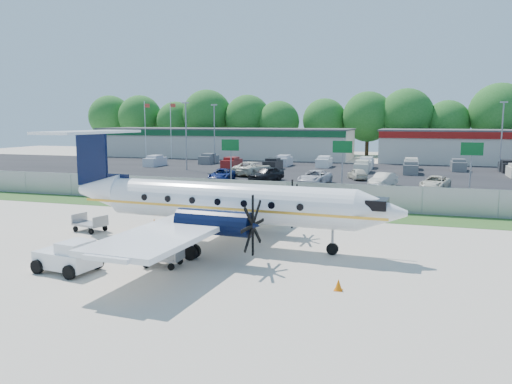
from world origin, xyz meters
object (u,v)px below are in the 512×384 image
(aircraft, at_px, (221,202))
(baggage_cart_near, at_px, (90,224))
(pushback_tug, at_px, (69,257))
(baggage_cart_far, at_px, (163,257))

(aircraft, xyz_separation_m, baggage_cart_near, (-8.82, 0.55, -1.88))
(pushback_tug, height_order, baggage_cart_far, pushback_tug)
(baggage_cart_far, bearing_deg, pushback_tug, -150.80)
(baggage_cart_near, relative_size, baggage_cart_far, 1.20)
(pushback_tug, xyz_separation_m, baggage_cart_far, (3.60, 2.01, -0.25))
(aircraft, bearing_deg, baggage_cart_near, 176.40)
(baggage_cart_near, distance_m, baggage_cart_far, 9.36)
(baggage_cart_near, height_order, baggage_cart_far, baggage_cart_near)
(aircraft, distance_m, baggage_cart_far, 5.17)
(pushback_tug, xyz_separation_m, baggage_cart_near, (-4.16, 7.25, -0.21))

